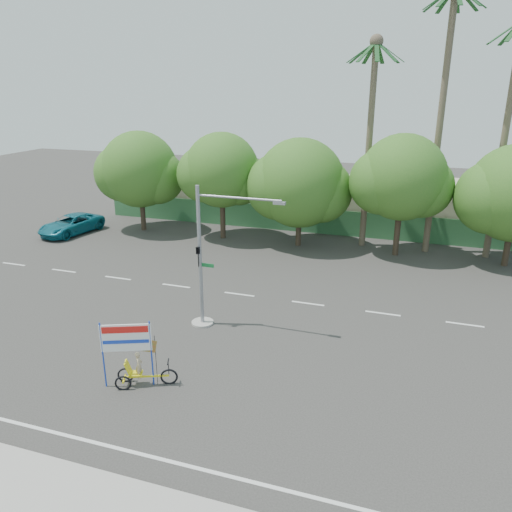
% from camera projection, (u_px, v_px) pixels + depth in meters
% --- Properties ---
extents(ground, '(120.00, 120.00, 0.00)m').
position_uv_depth(ground, '(218.00, 374.00, 20.67)').
color(ground, '#33302D').
rests_on(ground, ground).
extents(sidewalk_near, '(50.00, 2.40, 0.12)m').
position_uv_depth(sidewalk_near, '(116.00, 512.00, 13.93)').
color(sidewalk_near, gray).
rests_on(sidewalk_near, ground).
extents(fence, '(38.00, 0.08, 2.00)m').
position_uv_depth(fence, '(321.00, 221.00, 39.63)').
color(fence, '#336B3D').
rests_on(fence, ground).
extents(building_left, '(12.00, 8.00, 4.00)m').
position_uv_depth(building_left, '(225.00, 190.00, 46.31)').
color(building_left, '#C1B899').
rests_on(building_left, ground).
extents(building_right, '(14.00, 8.00, 3.60)m').
position_uv_depth(building_right, '(428.00, 206.00, 41.03)').
color(building_right, '#C1B899').
rests_on(building_right, ground).
extents(tree_far_left, '(7.14, 6.00, 7.96)m').
position_uv_depth(tree_far_left, '(139.00, 172.00, 39.42)').
color(tree_far_left, '#473828').
rests_on(tree_far_left, ground).
extents(tree_left, '(6.66, 5.60, 8.07)m').
position_uv_depth(tree_left, '(221.00, 173.00, 37.25)').
color(tree_left, '#473828').
rests_on(tree_left, ground).
extents(tree_center, '(7.62, 6.40, 7.85)m').
position_uv_depth(tree_center, '(299.00, 186.00, 35.67)').
color(tree_center, '#473828').
rests_on(tree_center, ground).
extents(tree_right, '(6.90, 5.80, 8.36)m').
position_uv_depth(tree_right, '(401.00, 181.00, 33.34)').
color(tree_right, '#473828').
rests_on(tree_right, ground).
extents(palm_tall, '(3.73, 3.79, 17.45)m').
position_uv_depth(palm_tall, '(443.00, 98.00, 32.36)').
color(palm_tall, '#70604C').
rests_on(palm_tall, ground).
extents(palm_mid, '(3.73, 3.79, 15.45)m').
position_uv_depth(palm_mid, '(508.00, 117.00, 31.53)').
color(palm_mid, '#70604C').
rests_on(palm_mid, ground).
extents(palm_short, '(3.73, 3.79, 14.45)m').
position_uv_depth(palm_short, '(371.00, 122.00, 34.22)').
color(palm_short, '#70604C').
rests_on(palm_short, ground).
extents(traffic_signal, '(4.72, 1.10, 7.00)m').
position_uv_depth(traffic_signal, '(206.00, 270.00, 23.94)').
color(traffic_signal, gray).
rests_on(traffic_signal, ground).
extents(trike_billboard, '(2.69, 1.33, 2.84)m').
position_uv_depth(trike_billboard, '(135.00, 360.00, 19.53)').
color(trike_billboard, black).
rests_on(trike_billboard, ground).
extents(pickup_truck, '(3.43, 5.77, 1.50)m').
position_uv_depth(pickup_truck, '(71.00, 224.00, 39.72)').
color(pickup_truck, '#116577').
rests_on(pickup_truck, ground).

